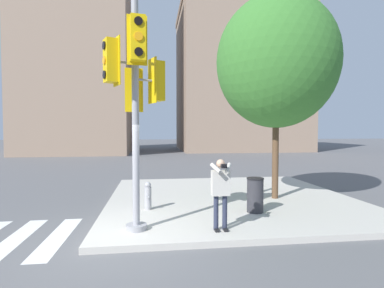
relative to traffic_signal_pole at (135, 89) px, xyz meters
name	(u,v)px	position (x,y,z in m)	size (l,w,h in m)	color
ground_plane	(109,244)	(-0.54, -0.43, -3.28)	(160.00, 160.00, 0.00)	#5B5B5E
sidewalk_corner	(230,198)	(2.96, 3.07, -3.21)	(8.00, 8.00, 0.14)	#BCB7AD
traffic_signal_pole	(135,89)	(0.00, 0.00, 0.00)	(1.33, 1.40, 5.22)	#939399
person_photographer	(221,188)	(1.87, -0.27, -2.19)	(0.50, 0.53, 1.59)	black
street_tree	(276,62)	(4.38, 2.62, 1.32)	(3.89, 3.89, 6.60)	brown
fire_hydrant	(148,196)	(0.23, 1.71, -2.75)	(0.20, 0.26, 0.79)	#99999E
trash_bin	(255,195)	(3.14, 1.06, -2.67)	(0.47, 0.47, 0.94)	#2D2D33
building_left	(81,51)	(-7.42, 27.89, 7.87)	(10.96, 12.33, 22.27)	gray
building_right	(238,79)	(11.22, 30.76, 5.73)	(14.90, 13.11, 17.99)	gray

